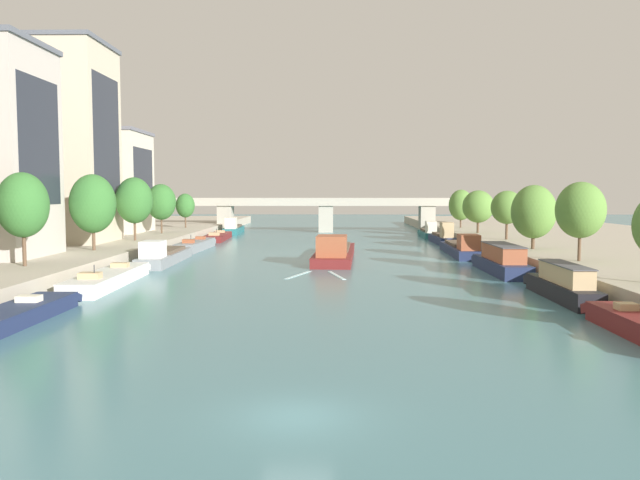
{
  "coord_description": "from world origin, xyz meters",
  "views": [
    {
      "loc": [
        1.2,
        -21.33,
        7.79
      ],
      "look_at": [
        0.0,
        41.49,
        3.01
      ],
      "focal_mm": 35.45,
      "sensor_mm": 36.0,
      "label": 1
    }
  ],
  "objects_px": {
    "moored_boat_left_downstream": "(234,228)",
    "tree_left_far": "(23,205)",
    "moored_boat_left_far": "(218,237)",
    "moored_boat_left_upstream": "(164,256)",
    "moored_boat_right_end": "(462,248)",
    "tree_right_far": "(534,212)",
    "tree_left_second": "(134,200)",
    "tree_right_past_mid": "(581,210)",
    "bridge_far": "(326,210)",
    "moored_boat_right_far": "(563,284)",
    "moored_boat_right_lone": "(501,261)",
    "tree_right_nearest": "(507,207)",
    "barge_midriver": "(335,252)",
    "moored_boat_right_gap_after": "(428,232)",
    "tree_left_by_lamp": "(93,204)",
    "tree_right_third": "(478,207)",
    "moored_boat_left_lone": "(196,245)",
    "moored_boat_right_midway": "(442,237)",
    "tree_right_second": "(461,205)",
    "moored_boat_left_end": "(4,319)",
    "tree_left_past_mid": "(185,206)",
    "moored_boat_left_midway": "(109,278)",
    "tree_left_midway": "(161,202)"
  },
  "relations": [
    {
      "from": "moored_boat_left_upstream",
      "to": "moored_boat_right_gap_after",
      "type": "distance_m",
      "value": 53.44
    },
    {
      "from": "moored_boat_right_lone",
      "to": "tree_right_nearest",
      "type": "height_order",
      "value": "tree_right_nearest"
    },
    {
      "from": "tree_left_far",
      "to": "tree_left_midway",
      "type": "relative_size",
      "value": 1.06
    },
    {
      "from": "moored_boat_left_far",
      "to": "tree_left_by_lamp",
      "type": "xyz_separation_m",
      "value": [
        -6.38,
        -36.92,
        6.05
      ]
    },
    {
      "from": "moored_boat_right_midway",
      "to": "tree_left_by_lamp",
      "type": "xyz_separation_m",
      "value": [
        -41.79,
        -30.02,
        5.6
      ]
    },
    {
      "from": "moored_boat_left_far",
      "to": "bridge_far",
      "type": "height_order",
      "value": "bridge_far"
    },
    {
      "from": "tree_right_nearest",
      "to": "bridge_far",
      "type": "bearing_deg",
      "value": 119.76
    },
    {
      "from": "moored_boat_left_end",
      "to": "moored_boat_right_lone",
      "type": "height_order",
      "value": "moored_boat_right_lone"
    },
    {
      "from": "barge_midriver",
      "to": "tree_left_second",
      "type": "xyz_separation_m",
      "value": [
        -25.18,
        6.54,
        5.81
      ]
    },
    {
      "from": "tree_left_past_mid",
      "to": "tree_right_far",
      "type": "distance_m",
      "value": 61.0
    },
    {
      "from": "tree_left_by_lamp",
      "to": "tree_right_far",
      "type": "height_order",
      "value": "tree_left_by_lamp"
    },
    {
      "from": "moored_boat_right_far",
      "to": "bridge_far",
      "type": "xyz_separation_m",
      "value": [
        -17.88,
        77.52,
        3.14
      ]
    },
    {
      "from": "moored_boat_left_upstream",
      "to": "moored_boat_right_far",
      "type": "height_order",
      "value": "moored_boat_left_upstream"
    },
    {
      "from": "tree_left_by_lamp",
      "to": "moored_boat_right_gap_after",
      "type": "bearing_deg",
      "value": 45.99
    },
    {
      "from": "moored_boat_left_midway",
      "to": "moored_boat_left_downstream",
      "type": "height_order",
      "value": "moored_boat_left_downstream"
    },
    {
      "from": "moored_boat_left_downstream",
      "to": "tree_left_by_lamp",
      "type": "distance_m",
      "value": 53.59
    },
    {
      "from": "tree_right_nearest",
      "to": "tree_right_third",
      "type": "bearing_deg",
      "value": 92.91
    },
    {
      "from": "moored_boat_left_upstream",
      "to": "moored_boat_right_gap_after",
      "type": "height_order",
      "value": "moored_boat_right_gap_after"
    },
    {
      "from": "moored_boat_left_far",
      "to": "tree_left_far",
      "type": "distance_m",
      "value": 51.98
    },
    {
      "from": "moored_boat_left_upstream",
      "to": "moored_boat_right_lone",
      "type": "bearing_deg",
      "value": -12.52
    },
    {
      "from": "bridge_far",
      "to": "barge_midriver",
      "type": "bearing_deg",
      "value": -88.31
    },
    {
      "from": "barge_midriver",
      "to": "moored_boat_right_gap_after",
      "type": "xyz_separation_m",
      "value": [
        16.3,
        36.28,
        -0.07
      ]
    },
    {
      "from": "moored_boat_right_gap_after",
      "to": "moored_boat_left_lone",
      "type": "bearing_deg",
      "value": -145.67
    },
    {
      "from": "moored_boat_left_far",
      "to": "moored_boat_left_downstream",
      "type": "distance_m",
      "value": 15.98
    },
    {
      "from": "moored_boat_left_midway",
      "to": "moored_boat_left_lone",
      "type": "xyz_separation_m",
      "value": [
        0.24,
        32.71,
        0.03
      ]
    },
    {
      "from": "moored_boat_right_gap_after",
      "to": "tree_left_midway",
      "type": "distance_m",
      "value": 45.08
    },
    {
      "from": "moored_boat_right_end",
      "to": "tree_left_far",
      "type": "bearing_deg",
      "value": -147.32
    },
    {
      "from": "moored_boat_right_gap_after",
      "to": "moored_boat_left_end",
      "type": "bearing_deg",
      "value": -115.82
    },
    {
      "from": "moored_boat_left_downstream",
      "to": "tree_left_far",
      "type": "height_order",
      "value": "tree_left_far"
    },
    {
      "from": "moored_boat_left_far",
      "to": "tree_left_far",
      "type": "bearing_deg",
      "value": -97.51
    },
    {
      "from": "moored_boat_left_upstream",
      "to": "moored_boat_right_midway",
      "type": "relative_size",
      "value": 1.31
    },
    {
      "from": "moored_boat_left_end",
      "to": "bridge_far",
      "type": "xyz_separation_m",
      "value": [
        17.64,
        87.6,
        3.74
      ]
    },
    {
      "from": "moored_boat_left_downstream",
      "to": "tree_right_third",
      "type": "xyz_separation_m",
      "value": [
        40.43,
        -23.75,
        4.68
      ]
    },
    {
      "from": "tree_left_second",
      "to": "moored_boat_left_far",
      "type": "bearing_deg",
      "value": 75.22
    },
    {
      "from": "tree_left_midway",
      "to": "tree_right_past_mid",
      "type": "xyz_separation_m",
      "value": [
        47.2,
        -36.97,
        -0.11
      ]
    },
    {
      "from": "tree_left_second",
      "to": "moored_boat_left_downstream",
      "type": "bearing_deg",
      "value": 80.95
    },
    {
      "from": "moored_boat_left_lone",
      "to": "bridge_far",
      "type": "distance_m",
      "value": 42.14
    },
    {
      "from": "tree_right_third",
      "to": "moored_boat_right_midway",
      "type": "bearing_deg",
      "value": 170.25
    },
    {
      "from": "moored_boat_left_upstream",
      "to": "moored_boat_right_end",
      "type": "xyz_separation_m",
      "value": [
        34.39,
        9.65,
        0.01
      ]
    },
    {
      "from": "tree_right_far",
      "to": "moored_boat_left_midway",
      "type": "bearing_deg",
      "value": -158.47
    },
    {
      "from": "moored_boat_right_lone",
      "to": "tree_right_far",
      "type": "relative_size",
      "value": 1.93
    },
    {
      "from": "tree_right_far",
      "to": "tree_left_second",
      "type": "bearing_deg",
      "value": 166.68
    },
    {
      "from": "moored_boat_left_midway",
      "to": "moored_boat_right_lone",
      "type": "bearing_deg",
      "value": 13.7
    },
    {
      "from": "moored_boat_right_midway",
      "to": "tree_right_second",
      "type": "xyz_separation_m",
      "value": [
        5.34,
        12.93,
        4.6
      ]
    },
    {
      "from": "moored_boat_left_midway",
      "to": "tree_left_midway",
      "type": "bearing_deg",
      "value": 99.19
    },
    {
      "from": "moored_boat_left_lone",
      "to": "tree_left_past_mid",
      "type": "xyz_separation_m",
      "value": [
        -6.62,
        22.48,
        4.85
      ]
    },
    {
      "from": "tree_left_far",
      "to": "tree_right_past_mid",
      "type": "relative_size",
      "value": 1.1
    },
    {
      "from": "moored_boat_right_end",
      "to": "moored_boat_right_midway",
      "type": "distance_m",
      "value": 17.7
    },
    {
      "from": "barge_midriver",
      "to": "moored_boat_left_lone",
      "type": "height_order",
      "value": "barge_midriver"
    },
    {
      "from": "moored_boat_left_far",
      "to": "moored_boat_right_gap_after",
      "type": "bearing_deg",
      "value": 9.95
    }
  ]
}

